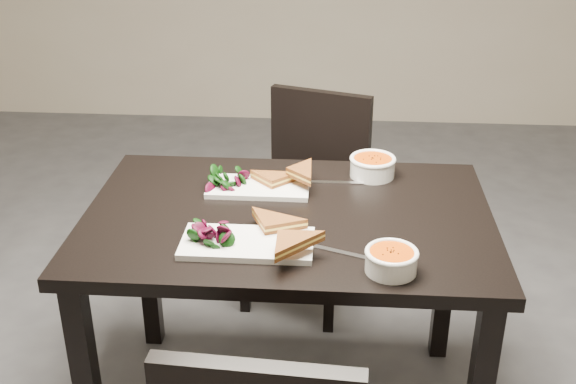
% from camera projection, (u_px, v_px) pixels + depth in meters
% --- Properties ---
extents(ground, '(5.00, 5.00, 0.00)m').
position_uv_depth(ground, '(260.00, 342.00, 2.75)').
color(ground, '#47474C').
rests_on(ground, ground).
extents(table, '(1.20, 0.80, 0.75)m').
position_uv_depth(table, '(288.00, 242.00, 2.14)').
color(table, black).
rests_on(table, ground).
extents(chair_far, '(0.53, 0.53, 0.85)m').
position_uv_depth(chair_far, '(310.00, 186.00, 2.88)').
color(chair_far, black).
rests_on(chair_far, ground).
extents(plate_near, '(0.36, 0.18, 0.02)m').
position_uv_depth(plate_near, '(247.00, 244.00, 1.92)').
color(plate_near, white).
rests_on(plate_near, table).
extents(sandwich_near, '(0.22, 0.19, 0.06)m').
position_uv_depth(sandwich_near, '(272.00, 229.00, 1.91)').
color(sandwich_near, '#9B5120').
rests_on(sandwich_near, plate_near).
extents(salad_near, '(0.11, 0.10, 0.05)m').
position_uv_depth(salad_near, '(210.00, 231.00, 1.91)').
color(salad_near, black).
rests_on(salad_near, plate_near).
extents(soup_bowl_near, '(0.14, 0.14, 0.06)m').
position_uv_depth(soup_bowl_near, '(391.00, 259.00, 1.80)').
color(soup_bowl_near, white).
rests_on(soup_bowl_near, table).
extents(cutlery_near, '(0.17, 0.08, 0.00)m').
position_uv_depth(cutlery_near, '(341.00, 252.00, 1.89)').
color(cutlery_near, silver).
rests_on(cutlery_near, table).
extents(plate_far, '(0.32, 0.16, 0.02)m').
position_uv_depth(plate_far, '(258.00, 187.00, 2.24)').
color(plate_far, white).
rests_on(plate_far, table).
extents(sandwich_far, '(0.20, 0.20, 0.05)m').
position_uv_depth(sandwich_far, '(279.00, 180.00, 2.20)').
color(sandwich_far, '#9B5120').
rests_on(sandwich_far, plate_far).
extents(salad_far, '(0.10, 0.09, 0.04)m').
position_uv_depth(salad_far, '(227.00, 178.00, 2.23)').
color(salad_far, black).
rests_on(salad_far, plate_far).
extents(soup_bowl_far, '(0.15, 0.15, 0.07)m').
position_uv_depth(soup_bowl_far, '(373.00, 165.00, 2.32)').
color(soup_bowl_far, white).
rests_on(soup_bowl_far, table).
extents(cutlery_far, '(0.18, 0.02, 0.00)m').
position_uv_depth(cutlery_far, '(336.00, 182.00, 2.28)').
color(cutlery_far, silver).
rests_on(cutlery_far, table).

